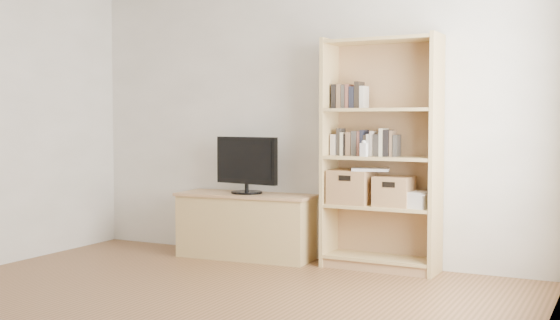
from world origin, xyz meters
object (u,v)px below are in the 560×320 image
Objects in this scene: tv_stand at (247,227)px; laptop at (371,169)px; baby_monitor at (364,150)px; basket_left at (351,187)px; basket_right at (394,191)px; television at (247,165)px; bookshelf at (381,154)px.

tv_stand is 1.32m from laptop.
baby_monitor is 0.38m from basket_left.
laptop is at bearing 82.25° from baby_monitor.
basket_right is (0.39, -0.01, -0.02)m from basket_left.
television is 2.19× the size of basket_right.
basket_right is (0.12, -0.01, -0.31)m from bookshelf.
baby_monitor is (1.16, -0.05, 0.74)m from tv_stand.
baby_monitor reaches higher than basket_right.
laptop is (0.03, 0.09, -0.17)m from baby_monitor.
basket_right is at bearing 34.16° from baby_monitor.
basket_left is (-0.15, 0.11, -0.33)m from baby_monitor.
television is 1.17m from baby_monitor.
bookshelf is 2.95× the size of television.
television is 1.89× the size of basket_left.
laptop is at bearing -1.90° from tv_stand.
bookshelf is 17.39× the size of baby_monitor.
laptop is at bearing -3.27° from basket_left.
television is at bearing -176.07° from bookshelf.
basket_left is at bearing 160.09° from laptop.
baby_monitor is 0.20m from laptop.
television reaches higher than baby_monitor.
baby_monitor is 0.32× the size of basket_left.
baby_monitor is at bearing -33.41° from basket_left.
basket_left is 0.39m from basket_right.
basket_right is at bearing -2.60° from bookshelf.
baby_monitor reaches higher than laptop.
tv_stand is 10.97× the size of baby_monitor.
basket_left is at bearing 12.29° from television.
tv_stand is at bearing -175.44° from basket_right.
basket_left is (1.01, 0.06, -0.17)m from television.
basket_left is at bearing -178.81° from bookshelf.
baby_monitor is (1.16, -0.05, 0.16)m from television.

